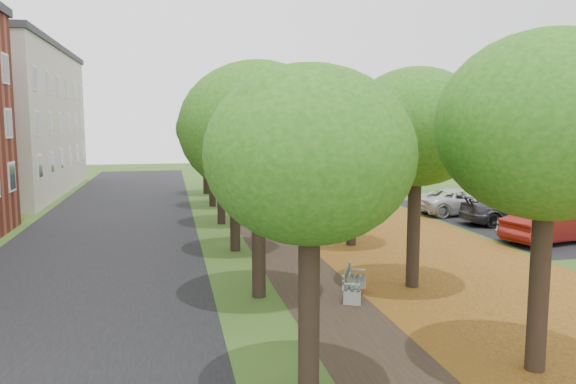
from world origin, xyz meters
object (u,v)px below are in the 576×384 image
bench (353,282)px  car_silver (549,225)px  car_red (553,225)px  car_grey (512,210)px  car_white (461,201)px

bench → car_silver: size_ratio=0.42×
car_red → car_grey: (0.84, 4.15, -0.03)m
bench → car_grey: bearing=-25.6°
car_silver → car_white: size_ratio=0.85×
car_silver → car_red: 0.20m
bench → car_white: 16.60m
car_white → car_red: bearing=176.3°
car_grey → car_white: size_ratio=1.01×
car_red → car_grey: bearing=-25.7°
car_grey → car_white: bearing=18.3°
car_silver → car_grey: size_ratio=0.83×
car_silver → car_red: size_ratio=0.91×
bench → car_silver: car_silver is taller
car_red → car_silver: bearing=0.8°
bench → car_silver: bearing=-37.7°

